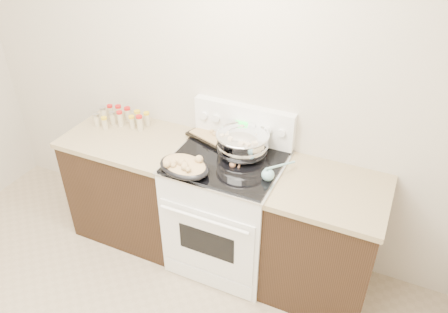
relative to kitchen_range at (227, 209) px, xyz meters
The scene contains 9 objects.
counter_left 0.83m from the kitchen_range, behind, with size 0.93×0.67×0.92m.
counter_right 0.73m from the kitchen_range, ahead, with size 0.73×0.67×0.92m.
kitchen_range is the anchor object (origin of this frame).
mixing_bowl 0.55m from the kitchen_range, 55.74° to the left, with size 0.43×0.43×0.22m.
roasting_pan 0.60m from the kitchen_range, 127.91° to the right, with size 0.41×0.32×0.12m.
baking_sheet 0.55m from the kitchen_range, 123.07° to the left, with size 0.52×0.44×0.06m.
wooden_spoon 0.47m from the kitchen_range, 14.15° to the right, with size 0.08×0.25×0.04m.
blue_ladle 0.60m from the kitchen_range, 14.28° to the right, with size 0.16×0.26×0.10m.
spice_jars 1.11m from the kitchen_range, behind, with size 0.40×0.23×0.13m.
Camera 1 is at (1.37, -0.85, 2.63)m, focal length 35.00 mm.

